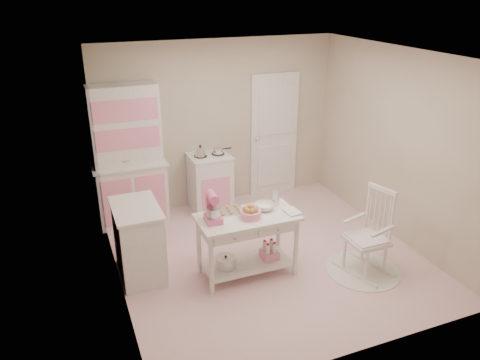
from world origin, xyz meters
name	(u,v)px	position (x,y,z in m)	size (l,w,h in m)	color
room_shell	(271,137)	(0.00, 0.00, 1.65)	(3.84, 3.84, 2.62)	pink
door	(274,135)	(0.95, 1.87, 1.02)	(0.82, 0.05, 2.04)	white
hutch	(129,157)	(-1.46, 1.66, 1.04)	(1.06, 0.50, 2.08)	white
stove	(210,183)	(-0.26, 1.61, 0.46)	(0.62, 0.57, 0.92)	white
base_cabinet	(139,241)	(-1.63, 0.23, 0.46)	(0.54, 0.84, 0.92)	white
lace_rug	(363,270)	(0.97, -0.75, 0.01)	(0.92, 0.92, 0.01)	white
rocking_chair	(367,232)	(0.97, -0.75, 0.55)	(0.48, 0.72, 1.10)	white
work_table	(247,245)	(-0.41, -0.25, 0.40)	(1.20, 0.60, 0.80)	white
stand_mixer	(213,208)	(-0.83, -0.23, 0.97)	(0.20, 0.28, 0.34)	pink
cookie_tray	(230,211)	(-0.56, -0.07, 0.81)	(0.34, 0.24, 0.02)	silver
bread_basket	(251,214)	(-0.39, -0.30, 0.85)	(0.25, 0.25, 0.09)	pink
mixing_bowl	(265,207)	(-0.15, -0.17, 0.84)	(0.24, 0.24, 0.08)	white
metal_pitcher	(275,198)	(0.03, -0.09, 0.89)	(0.10, 0.10, 0.17)	silver
recipe_book	(286,213)	(0.04, -0.37, 0.81)	(0.17, 0.22, 0.02)	white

